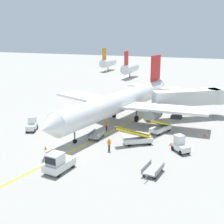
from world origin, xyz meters
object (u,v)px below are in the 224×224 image
object	(u,v)px
airliner	(121,102)
ground_crew_wing_walker	(109,144)
ground_crew_marshaller	(107,125)
safety_cone_nose_right	(45,148)
safety_cone_wingtip_right	(83,109)
jet_bridge	(194,97)
baggage_cart_loaded	(153,170)
baggage_cart_empty_trailing	(96,135)
belt_loader_aft_hold	(137,139)
safety_cone_nose_left	(170,144)
belt_loader_forward_hold	(160,128)
pushback_tug	(58,163)
safety_cone_tail_area	(205,135)
safety_cone_wingtip_left	(94,132)
baggage_tug_by_cargo_door	(32,125)
baggage_tug_near_wing	(180,145)

from	to	relation	value
airliner	ground_crew_wing_walker	bearing A→B (deg)	-75.36
ground_crew_marshaller	safety_cone_nose_right	size ratio (longest dim) A/B	3.86
airliner	safety_cone_wingtip_right	bearing A→B (deg)	154.78
jet_bridge	safety_cone_wingtip_right	world-z (taller)	jet_bridge
jet_bridge	baggage_cart_loaded	world-z (taller)	jet_bridge
baggage_cart_empty_trailing	ground_crew_marshaller	world-z (taller)	ground_crew_marshaller
belt_loader_aft_hold	safety_cone_nose_left	bearing A→B (deg)	14.82
belt_loader_forward_hold	baggage_cart_loaded	bearing A→B (deg)	-79.30
pushback_tug	safety_cone_nose_right	size ratio (longest dim) A/B	8.57
baggage_cart_loaded	safety_cone_tail_area	bearing A→B (deg)	75.21
baggage_cart_empty_trailing	safety_cone_nose_right	xyz separation A→B (m)	(-4.17, -6.25, -0.25)
pushback_tug	jet_bridge	bearing A→B (deg)	69.38
pushback_tug	belt_loader_forward_hold	distance (m)	18.20
jet_bridge	safety_cone_wingtip_left	xyz separation A→B (m)	(-12.24, -14.64, -3.32)
pushback_tug	belt_loader_aft_hold	distance (m)	12.15
safety_cone_nose_right	baggage_tug_by_cargo_door	bearing A→B (deg)	138.07
safety_cone_wingtip_left	safety_cone_tail_area	size ratio (longest dim) A/B	1.00
airliner	safety_cone_nose_right	bearing A→B (deg)	-106.06
belt_loader_aft_hold	baggage_cart_loaded	distance (m)	8.72
jet_bridge	belt_loader_aft_hold	world-z (taller)	jet_bridge
ground_crew_marshaller	airliner	bearing A→B (deg)	87.47
jet_bridge	baggage_cart_empty_trailing	world-z (taller)	jet_bridge
baggage_cart_empty_trailing	safety_cone_nose_right	world-z (taller)	baggage_cart_empty_trailing
belt_loader_aft_hold	safety_cone_nose_right	world-z (taller)	belt_loader_aft_hold
baggage_tug_near_wing	baggage_cart_loaded	xyz separation A→B (m)	(-1.52, -7.22, -0.46)
belt_loader_aft_hold	safety_cone_nose_right	size ratio (longest dim) A/B	11.03
belt_loader_aft_hold	ground_crew_marshaller	bearing A→B (deg)	148.42
jet_bridge	ground_crew_marshaller	size ratio (longest dim) A/B	6.95
baggage_tug_by_cargo_door	belt_loader_forward_hold	distance (m)	19.28
baggage_tug_by_cargo_door	safety_cone_wingtip_left	size ratio (longest dim) A/B	6.16
baggage_cart_loaded	safety_cone_nose_right	distance (m)	14.47
jet_bridge	baggage_cart_loaded	bearing A→B (deg)	-91.84
ground_crew_wing_walker	safety_cone_nose_left	bearing A→B (deg)	35.12
airliner	safety_cone_nose_right	size ratio (longest dim) A/B	80.07
ground_crew_wing_walker	safety_cone_wingtip_left	world-z (taller)	ground_crew_wing_walker
ground_crew_marshaller	safety_cone_wingtip_left	xyz separation A→B (m)	(-1.23, -1.93, -0.69)
jet_bridge	baggage_cart_empty_trailing	size ratio (longest dim) A/B	3.12
pushback_tug	belt_loader_forward_hold	xyz separation A→B (m)	(6.97, 16.81, -0.22)
pushback_tug	baggage_cart_empty_trailing	world-z (taller)	pushback_tug
safety_cone_wingtip_left	safety_cone_wingtip_right	world-z (taller)	same
jet_bridge	safety_cone_wingtip_left	distance (m)	19.37
safety_cone_wingtip_right	safety_cone_tail_area	world-z (taller)	same
ground_crew_wing_walker	safety_cone_tail_area	world-z (taller)	ground_crew_wing_walker
belt_loader_forward_hold	belt_loader_aft_hold	distance (m)	6.11
airliner	safety_cone_nose_left	bearing A→B (deg)	-38.10
baggage_tug_near_wing	safety_cone_tail_area	world-z (taller)	baggage_tug_near_wing
baggage_tug_by_cargo_door	safety_cone_nose_left	distance (m)	20.82
safety_cone_wingtip_left	belt_loader_aft_hold	bearing A→B (deg)	-13.71
baggage_tug_by_cargo_door	belt_loader_aft_hold	distance (m)	16.48
airliner	baggage_tug_near_wing	xyz separation A→B (m)	(11.53, -9.40, -2.49)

